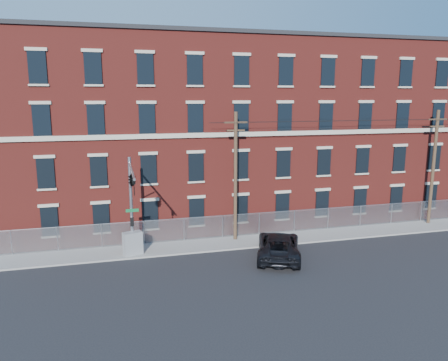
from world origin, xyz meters
TOP-DOWN VIEW (x-y plane):
  - ground at (0.00, 0.00)m, footprint 140.00×140.00m
  - sidewalk at (12.00, 5.00)m, footprint 65.00×3.00m
  - mill_building at (12.00, 13.93)m, footprint 55.30×14.32m
  - chain_link_fence at (12.00, 6.30)m, footprint 59.06×0.06m
  - traffic_signal_mast at (-6.00, 2.18)m, footprint 0.90×6.75m
  - utility_pole_near at (2.00, 5.60)m, footprint 1.80×0.28m
  - utility_pole_mid at (20.00, 5.60)m, footprint 1.80×0.28m
  - overhead_wires at (20.00, 5.60)m, footprint 40.00×0.62m
  - pickup_truck at (3.98, 1.34)m, footprint 4.93×6.85m
  - utility_cabinet at (-6.02, 4.20)m, footprint 1.46×1.03m

SIDE VIEW (x-z plane):
  - ground at x=0.00m, z-range 0.00..0.00m
  - sidewalk at x=12.00m, z-range 0.00..0.12m
  - pickup_truck at x=3.98m, z-range 0.00..1.73m
  - utility_cabinet at x=-6.02m, z-range 0.12..1.77m
  - chain_link_fence at x=12.00m, z-range 0.13..1.98m
  - utility_pole_near at x=2.00m, z-range 0.34..10.34m
  - utility_pole_mid at x=20.00m, z-range 0.34..10.34m
  - traffic_signal_mast at x=-6.00m, z-range 1.89..8.89m
  - mill_building at x=12.00m, z-range 0.00..16.30m
  - overhead_wires at x=20.00m, z-range 8.81..9.43m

